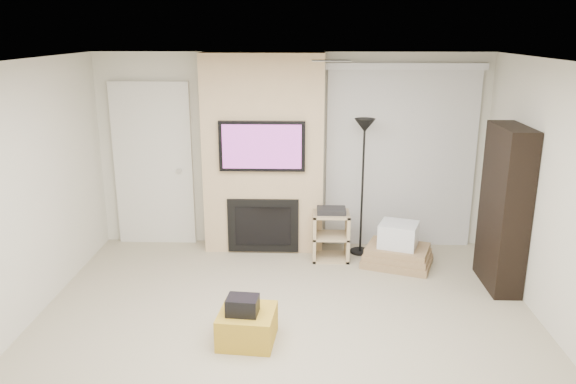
{
  "coord_description": "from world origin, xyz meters",
  "views": [
    {
      "loc": [
        0.17,
        -4.36,
        2.77
      ],
      "look_at": [
        0.0,
        1.2,
        1.15
      ],
      "focal_mm": 35.0,
      "sensor_mm": 36.0,
      "label": 1
    }
  ],
  "objects_px": {
    "box_stack": "(398,249)",
    "floor_lamp": "(364,149)",
    "bookshelf": "(504,208)",
    "ottoman": "(247,326)",
    "av_stand": "(331,232)"
  },
  "relations": [
    {
      "from": "box_stack",
      "to": "floor_lamp",
      "type": "bearing_deg",
      "value": 138.0
    },
    {
      "from": "bookshelf",
      "to": "ottoman",
      "type": "bearing_deg",
      "value": -154.63
    },
    {
      "from": "box_stack",
      "to": "av_stand",
      "type": "bearing_deg",
      "value": 168.09
    },
    {
      "from": "ottoman",
      "to": "box_stack",
      "type": "height_order",
      "value": "box_stack"
    },
    {
      "from": "av_stand",
      "to": "bookshelf",
      "type": "distance_m",
      "value": 2.04
    },
    {
      "from": "floor_lamp",
      "to": "av_stand",
      "type": "relative_size",
      "value": 2.62
    },
    {
      "from": "box_stack",
      "to": "bookshelf",
      "type": "relative_size",
      "value": 0.53
    },
    {
      "from": "ottoman",
      "to": "bookshelf",
      "type": "bearing_deg",
      "value": 25.37
    },
    {
      "from": "ottoman",
      "to": "av_stand",
      "type": "xyz_separation_m",
      "value": [
        0.85,
        1.96,
        0.2
      ]
    },
    {
      "from": "ottoman",
      "to": "floor_lamp",
      "type": "distance_m",
      "value": 2.78
    },
    {
      "from": "bookshelf",
      "to": "av_stand",
      "type": "bearing_deg",
      "value": 159.39
    },
    {
      "from": "floor_lamp",
      "to": "ottoman",
      "type": "bearing_deg",
      "value": -119.73
    },
    {
      "from": "floor_lamp",
      "to": "av_stand",
      "type": "bearing_deg",
      "value": -152.45
    },
    {
      "from": "ottoman",
      "to": "bookshelf",
      "type": "xyz_separation_m",
      "value": [
        2.68,
        1.27,
        0.75
      ]
    },
    {
      "from": "av_stand",
      "to": "box_stack",
      "type": "xyz_separation_m",
      "value": [
        0.81,
        -0.17,
        -0.14
      ]
    }
  ]
}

